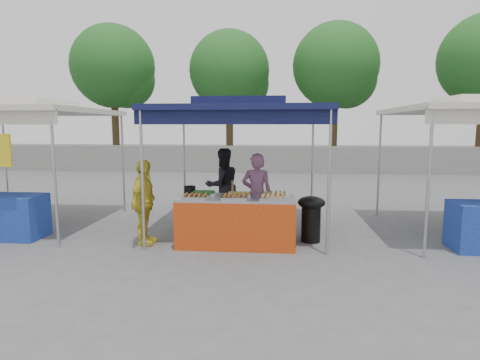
# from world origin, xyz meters

# --- Properties ---
(ground_plane) EXTENTS (80.00, 80.00, 0.00)m
(ground_plane) POSITION_xyz_m (0.00, 0.00, 0.00)
(ground_plane) COLOR #515153
(back_wall) EXTENTS (40.00, 0.25, 1.20)m
(back_wall) POSITION_xyz_m (0.00, 11.00, 0.60)
(back_wall) COLOR slate
(back_wall) RESTS_ON ground_plane
(main_canopy) EXTENTS (3.20, 3.20, 2.57)m
(main_canopy) POSITION_xyz_m (0.00, 0.97, 2.37)
(main_canopy) COLOR #A9A8AF
(main_canopy) RESTS_ON ground_plane
(neighbor_stall_left) EXTENTS (3.20, 3.20, 2.57)m
(neighbor_stall_left) POSITION_xyz_m (-4.50, 0.57, 1.60)
(neighbor_stall_left) COLOR #A9A8AF
(neighbor_stall_left) RESTS_ON ground_plane
(tree_0) EXTENTS (4.16, 4.16, 7.15)m
(tree_0) POSITION_xyz_m (-7.43, 13.32, 4.89)
(tree_0) COLOR #3A2A16
(tree_0) RESTS_ON ground_plane
(tree_1) EXTENTS (3.94, 3.94, 6.77)m
(tree_1) POSITION_xyz_m (-1.54, 13.41, 4.63)
(tree_1) COLOR #3A2A16
(tree_1) RESTS_ON ground_plane
(tree_2) EXTENTS (4.06, 4.06, 6.98)m
(tree_2) POSITION_xyz_m (3.58, 13.19, 4.78)
(tree_2) COLOR #3A2A16
(tree_2) RESTS_ON ground_plane
(vendor_table) EXTENTS (2.00, 0.80, 0.85)m
(vendor_table) POSITION_xyz_m (0.00, -0.10, 0.43)
(vendor_table) COLOR #AE360F
(vendor_table) RESTS_ON ground_plane
(food_tray_fl) EXTENTS (0.42, 0.30, 0.07)m
(food_tray_fl) POSITION_xyz_m (-0.66, -0.34, 0.88)
(food_tray_fl) COLOR #B4B4B8
(food_tray_fl) RESTS_ON vendor_table
(food_tray_fm) EXTENTS (0.42, 0.30, 0.07)m
(food_tray_fm) POSITION_xyz_m (-0.01, -0.34, 0.88)
(food_tray_fm) COLOR #B4B4B8
(food_tray_fm) RESTS_ON vendor_table
(food_tray_fr) EXTENTS (0.42, 0.30, 0.07)m
(food_tray_fr) POSITION_xyz_m (0.62, -0.34, 0.88)
(food_tray_fr) COLOR #B4B4B8
(food_tray_fr) RESTS_ON vendor_table
(food_tray_bl) EXTENTS (0.42, 0.30, 0.07)m
(food_tray_bl) POSITION_xyz_m (-0.59, 0.00, 0.88)
(food_tray_bl) COLOR #B4B4B8
(food_tray_bl) RESTS_ON vendor_table
(food_tray_bm) EXTENTS (0.42, 0.30, 0.07)m
(food_tray_bm) POSITION_xyz_m (0.03, 0.00, 0.88)
(food_tray_bm) COLOR #B4B4B8
(food_tray_bm) RESTS_ON vendor_table
(food_tray_br) EXTENTS (0.42, 0.30, 0.07)m
(food_tray_br) POSITION_xyz_m (0.67, -0.02, 0.88)
(food_tray_br) COLOR #B4B4B8
(food_tray_br) RESTS_ON vendor_table
(cooking_pot) EXTENTS (0.21, 0.21, 0.12)m
(cooking_pot) POSITION_xyz_m (-0.88, 0.26, 0.91)
(cooking_pot) COLOR black
(cooking_pot) RESTS_ON vendor_table
(skewer_cup) EXTENTS (0.09, 0.09, 0.11)m
(skewer_cup) POSITION_xyz_m (-0.05, -0.19, 0.90)
(skewer_cup) COLOR #A9A8AF
(skewer_cup) RESTS_ON vendor_table
(wok_burner) EXTENTS (0.49, 0.49, 0.83)m
(wok_burner) POSITION_xyz_m (1.30, 0.25, 0.49)
(wok_burner) COLOR black
(wok_burner) RESTS_ON ground_plane
(crate_left) EXTENTS (0.52, 0.36, 0.31)m
(crate_left) POSITION_xyz_m (-0.31, 0.44, 0.16)
(crate_left) COLOR navy
(crate_left) RESTS_ON ground_plane
(crate_right) EXTENTS (0.49, 0.34, 0.30)m
(crate_right) POSITION_xyz_m (0.38, 0.48, 0.15)
(crate_right) COLOR navy
(crate_right) RESTS_ON ground_plane
(crate_stacked) EXTENTS (0.46, 0.32, 0.28)m
(crate_stacked) POSITION_xyz_m (0.38, 0.48, 0.43)
(crate_stacked) COLOR navy
(crate_stacked) RESTS_ON crate_right
(vendor_woman) EXTENTS (0.59, 0.41, 1.56)m
(vendor_woman) POSITION_xyz_m (0.32, 0.58, 0.78)
(vendor_woman) COLOR #7B4E6E
(vendor_woman) RESTS_ON ground_plane
(helper_man) EXTENTS (0.98, 0.92, 1.59)m
(helper_man) POSITION_xyz_m (-0.46, 1.57, 0.80)
(helper_man) COLOR black
(helper_man) RESTS_ON ground_plane
(customer_person) EXTENTS (0.42, 0.89, 1.49)m
(customer_person) POSITION_xyz_m (-1.60, -0.18, 0.74)
(customer_person) COLOR gold
(customer_person) RESTS_ON ground_plane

